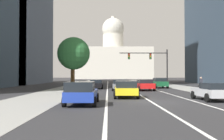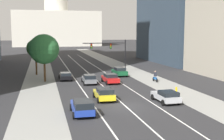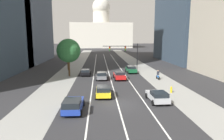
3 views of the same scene
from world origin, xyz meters
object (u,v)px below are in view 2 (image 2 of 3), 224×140
at_px(car_black, 65,76).
at_px(car_red, 110,78).
at_px(capitol_building, 57,24).
at_px(street_tree_mid_left, 36,48).
at_px(car_blue, 82,107).
at_px(car_silver, 166,96).
at_px(traffic_signal_mast, 112,50).
at_px(street_tree_near_left, 44,49).
at_px(fire_hydrant, 176,90).
at_px(car_gray, 89,79).
at_px(cyclist, 155,76).
at_px(car_yellow, 104,94).
at_px(car_green, 120,71).

distance_m(car_black, car_red, 7.68).
bearing_deg(capitol_building, street_tree_mid_left, -94.76).
relative_size(car_black, car_blue, 0.93).
bearing_deg(car_silver, traffic_signal_mast, 0.32).
bearing_deg(capitol_building, car_red, -89.26).
xyz_separation_m(car_red, street_tree_near_left, (-9.61, 3.74, 4.30)).
bearing_deg(capitol_building, car_silver, -88.00).
relative_size(fire_hydrant, street_tree_near_left, 0.12).
height_order(car_gray, car_blue, car_blue).
relative_size(car_red, cyclist, 2.51).
bearing_deg(street_tree_near_left, car_gray, -29.29).
distance_m(car_black, cyclist, 14.26).
relative_size(fire_hydrant, street_tree_mid_left, 0.14).
distance_m(car_silver, car_gray, 14.93).
relative_size(traffic_signal_mast, street_tree_mid_left, 1.25).
height_order(car_red, traffic_signal_mast, traffic_signal_mast).
distance_m(car_blue, fire_hydrant, 14.25).
bearing_deg(cyclist, car_gray, 81.42).
bearing_deg(car_yellow, car_black, 12.62).
height_order(fire_hydrant, street_tree_near_left, street_tree_near_left).
bearing_deg(car_black, cyclist, -109.61).
relative_size(car_green, car_yellow, 1.00).
xyz_separation_m(car_gray, car_red, (3.21, -0.15, 0.01)).
distance_m(cyclist, street_tree_near_left, 17.69).
bearing_deg(car_yellow, street_tree_mid_left, 19.85).
bearing_deg(street_tree_near_left, car_yellow, -66.07).
xyz_separation_m(car_red, car_blue, (-6.41, -16.02, 0.04)).
xyz_separation_m(traffic_signal_mast, street_tree_mid_left, (-13.50, 1.86, 0.29)).
height_order(car_blue, cyclist, cyclist).
bearing_deg(street_tree_mid_left, car_silver, -60.22).
height_order(car_gray, car_black, car_gray).
distance_m(car_green, street_tree_near_left, 13.81).
bearing_deg(car_black, car_gray, -142.11).
distance_m(car_black, street_tree_near_left, 5.42).
relative_size(car_red, traffic_signal_mast, 0.54).
bearing_deg(car_gray, car_black, 40.18).
xyz_separation_m(car_gray, fire_hydrant, (9.48, -9.66, -0.27)).
xyz_separation_m(car_red, car_green, (3.20, 6.63, 0.06)).
bearing_deg(car_green, car_black, 101.59).
height_order(car_blue, car_green, car_green).
relative_size(street_tree_mid_left, street_tree_near_left, 0.87).
bearing_deg(car_black, fire_hydrant, -137.49).
height_order(capitol_building, car_blue, capitol_building).
xyz_separation_m(car_red, cyclist, (7.04, -0.51, 0.10)).
bearing_deg(car_blue, car_black, 0.57).
relative_size(car_silver, fire_hydrant, 4.63).
distance_m(car_silver, traffic_signal_mast, 23.27).
distance_m(car_yellow, fire_hydrant, 9.55).
relative_size(car_gray, car_blue, 1.00).
bearing_deg(car_silver, car_yellow, 66.26).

